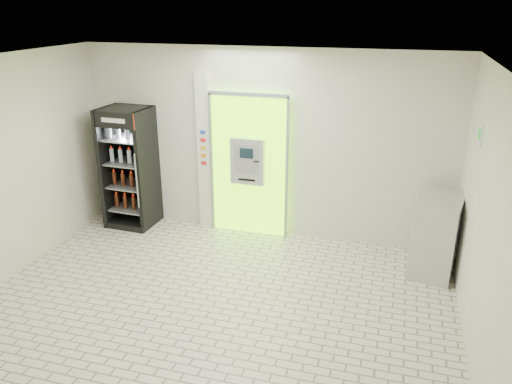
% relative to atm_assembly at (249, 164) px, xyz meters
% --- Properties ---
extents(ground, '(6.00, 6.00, 0.00)m').
position_rel_atm_assembly_xyz_m(ground, '(0.20, -2.41, -1.17)').
color(ground, beige).
rests_on(ground, ground).
extents(room_shell, '(6.00, 6.00, 6.00)m').
position_rel_atm_assembly_xyz_m(room_shell, '(0.20, -2.41, 0.67)').
color(room_shell, silver).
rests_on(room_shell, ground).
extents(atm_assembly, '(1.30, 0.24, 2.33)m').
position_rel_atm_assembly_xyz_m(atm_assembly, '(0.00, 0.00, 0.00)').
color(atm_assembly, '#7EE809').
rests_on(atm_assembly, ground).
extents(pillar, '(0.22, 0.11, 2.60)m').
position_rel_atm_assembly_xyz_m(pillar, '(-0.78, 0.04, 0.13)').
color(pillar, silver).
rests_on(pillar, ground).
extents(beverage_cooler, '(0.79, 0.74, 2.03)m').
position_rel_atm_assembly_xyz_m(beverage_cooler, '(-2.02, -0.25, -0.20)').
color(beverage_cooler, black).
rests_on(beverage_cooler, ground).
extents(steel_cabinet, '(0.75, 0.96, 1.14)m').
position_rel_atm_assembly_xyz_m(steel_cabinet, '(2.91, -0.57, -0.60)').
color(steel_cabinet, '#AFB2B7').
rests_on(steel_cabinet, ground).
extents(exit_sign, '(0.02, 0.22, 0.26)m').
position_rel_atm_assembly_xyz_m(exit_sign, '(3.19, -1.01, 0.95)').
color(exit_sign, white).
rests_on(exit_sign, room_shell).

